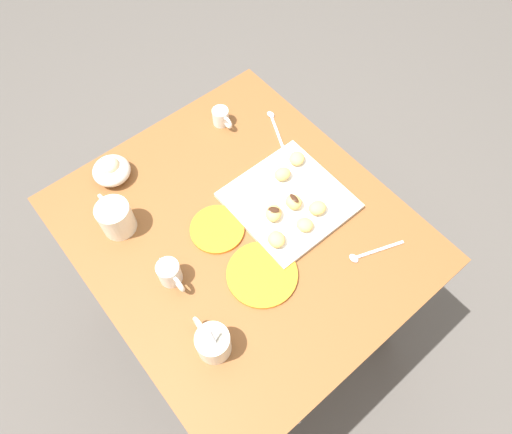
{
  "coord_description": "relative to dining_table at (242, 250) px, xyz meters",
  "views": [
    {
      "loc": [
        -0.49,
        0.36,
        1.88
      ],
      "look_at": [
        -0.01,
        -0.05,
        0.78
      ],
      "focal_mm": 32.06,
      "sensor_mm": 36.0,
      "label": 1
    }
  ],
  "objects": [
    {
      "name": "beignet_6",
      "position": [
        0.05,
        -0.19,
        0.18
      ],
      "size": [
        0.05,
        0.06,
        0.03
      ],
      "primitive_type": "ellipsoid",
      "rotation": [
        0.0,
        0.0,
        1.29
      ],
      "color": "#E5B260",
      "rests_on": "pastry_plate_square"
    },
    {
      "name": "beignet_2",
      "position": [
        -0.1,
        -0.04,
        0.18
      ],
      "size": [
        0.06,
        0.06,
        0.03
      ],
      "primitive_type": "ellipsoid",
      "rotation": [
        0.0,
        0.0,
        4.51
      ],
      "color": "#E5B260",
      "rests_on": "pastry_plate_square"
    },
    {
      "name": "ground_plane",
      "position": [
        0.0,
        0.0,
        -0.61
      ],
      "size": [
        8.0,
        8.0,
        0.0
      ],
      "primitive_type": "plane",
      "color": "#514C47"
    },
    {
      "name": "loose_spoon_by_plate",
      "position": [
        0.22,
        -0.32,
        0.15
      ],
      "size": [
        0.15,
        0.08,
        0.01
      ],
      "color": "silver",
      "rests_on": "dining_table"
    },
    {
      "name": "cream_pitcher_white",
      "position": [
        -0.0,
        0.23,
        0.18
      ],
      "size": [
        0.1,
        0.06,
        0.07
      ],
      "color": "silver",
      "rests_on": "dining_table"
    },
    {
      "name": "coffee_mug_cream_left",
      "position": [
        -0.22,
        0.26,
        0.19
      ],
      "size": [
        0.12,
        0.08,
        0.13
      ],
      "color": "silver",
      "rests_on": "dining_table"
    },
    {
      "name": "beignet_0",
      "position": [
        -0.1,
        -0.19,
        0.18
      ],
      "size": [
        0.06,
        0.06,
        0.03
      ],
      "primitive_type": "ellipsoid",
      "rotation": [
        0.0,
        0.0,
        1.28
      ],
      "color": "#E5B260",
      "rests_on": "pastry_plate_square"
    },
    {
      "name": "saucer_orange_right",
      "position": [
        0.04,
        0.05,
        0.15
      ],
      "size": [
        0.15,
        0.15,
        0.01
      ],
      "primitive_type": "cylinder",
      "color": "orange",
      "rests_on": "dining_table"
    },
    {
      "name": "coffee_mug_cream_right",
      "position": [
        0.22,
        0.26,
        0.2
      ],
      "size": [
        0.13,
        0.09,
        0.1
      ],
      "color": "silver",
      "rests_on": "dining_table"
    },
    {
      "name": "saucer_orange_left",
      "position": [
        -0.15,
        0.05,
        0.15
      ],
      "size": [
        0.19,
        0.19,
        0.01
      ],
      "primitive_type": "cylinder",
      "color": "orange",
      "rests_on": "dining_table"
    },
    {
      "name": "beignet_4",
      "position": [
        0.06,
        -0.27,
        0.17
      ],
      "size": [
        0.06,
        0.06,
        0.03
      ],
      "primitive_type": "ellipsoid",
      "rotation": [
        0.0,
        0.0,
        2.01
      ],
      "color": "#E5B260",
      "rests_on": "pastry_plate_square"
    },
    {
      "name": "loose_spoon_near_saucer",
      "position": [
        -0.29,
        -0.22,
        0.15
      ],
      "size": [
        0.07,
        0.15,
        0.01
      ],
      "color": "silver",
      "rests_on": "dining_table"
    },
    {
      "name": "beignet_1",
      "position": [
        -0.04,
        -0.09,
        0.18
      ],
      "size": [
        0.07,
        0.07,
        0.03
      ],
      "primitive_type": "ellipsoid",
      "rotation": [
        0.0,
        0.0,
        0.72
      ],
      "color": "#E5B260",
      "rests_on": "pastry_plate_square"
    },
    {
      "name": "beignet_3",
      "position": [
        -0.12,
        -0.13,
        0.17
      ],
      "size": [
        0.06,
        0.06,
        0.03
      ],
      "primitive_type": "ellipsoid",
      "rotation": [
        0.0,
        0.0,
        3.77
      ],
      "color": "#E5B260",
      "rests_on": "pastry_plate_square"
    },
    {
      "name": "dining_table",
      "position": [
        0.0,
        0.0,
        0.0
      ],
      "size": [
        0.95,
        0.84,
        0.76
      ],
      "color": "brown",
      "rests_on": "ground_plane"
    },
    {
      "name": "pastry_plate_square",
      "position": [
        -0.02,
        -0.16,
        0.15
      ],
      "size": [
        0.31,
        0.31,
        0.02
      ],
      "primitive_type": "cube",
      "color": "silver",
      "rests_on": "dining_table"
    },
    {
      "name": "chocolate_drizzle_1",
      "position": [
        -0.04,
        -0.09,
        0.2
      ],
      "size": [
        0.04,
        0.04,
        0.0
      ],
      "primitive_type": "ellipsoid",
      "rotation": [
        0.0,
        0.0,
        0.76
      ],
      "color": "#381E11",
      "rests_on": "beignet_1"
    },
    {
      "name": "ice_cream_bowl",
      "position": [
        0.38,
        0.18,
        0.18
      ],
      "size": [
        0.11,
        0.11,
        0.08
      ],
      "color": "silver",
      "rests_on": "dining_table"
    },
    {
      "name": "beignet_5",
      "position": [
        -0.05,
        -0.15,
        0.18
      ],
      "size": [
        0.05,
        0.05,
        0.04
      ],
      "primitive_type": "ellipsoid",
      "rotation": [
        0.0,
        0.0,
        0.15
      ],
      "color": "#E5B260",
      "rests_on": "pastry_plate_square"
    },
    {
      "name": "chocolate_drizzle_5",
      "position": [
        -0.05,
        -0.15,
        0.2
      ],
      "size": [
        0.03,
        0.02,
        0.0
      ],
      "primitive_type": "ellipsoid",
      "rotation": [
        0.0,
        0.0,
        -0.06
      ],
      "color": "#381E11",
      "rests_on": "beignet_5"
    },
    {
      "name": "chocolate_sauce_pitcher",
      "position": [
        0.34,
        -0.19,
        0.17
      ],
      "size": [
        0.09,
        0.05,
        0.06
      ],
      "color": "silver",
      "rests_on": "dining_table"
    }
  ]
}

